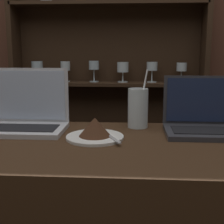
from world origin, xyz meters
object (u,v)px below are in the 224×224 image
(cake_plate, at_px, (95,130))
(water_glass, at_px, (138,108))
(laptop_far, at_px, (208,120))
(laptop_near, at_px, (23,116))

(cake_plate, distance_m, water_glass, 0.24)
(laptop_far, bearing_deg, water_glass, 166.30)
(laptop_near, relative_size, laptop_far, 1.02)
(cake_plate, height_order, water_glass, water_glass)
(cake_plate, bearing_deg, laptop_near, 159.67)
(cake_plate, relative_size, water_glass, 0.87)
(laptop_far, bearing_deg, cake_plate, -164.81)
(laptop_far, relative_size, cake_plate, 1.62)
(laptop_far, bearing_deg, laptop_near, -179.68)
(water_glass, bearing_deg, laptop_near, -171.31)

